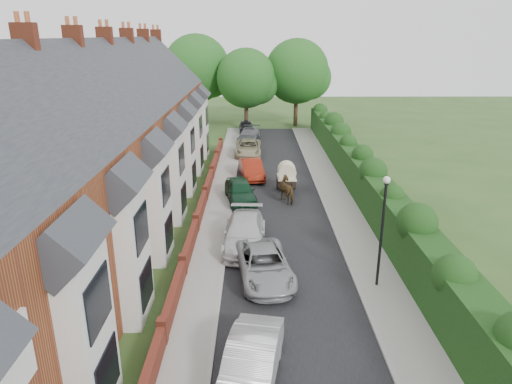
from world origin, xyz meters
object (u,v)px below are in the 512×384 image
Objects in this scene: car_black at (246,126)px; horse_cart at (287,175)px; lamppost at (383,218)px; car_red at (252,169)px; horse at (289,190)px; car_beige at (248,148)px; car_white at (244,233)px; car_grey at (249,135)px; car_silver_a at (251,364)px; car_silver_b at (264,265)px; car_green at (240,191)px.

horse_cart reaches higher than car_black.
car_red is (-5.67, 16.35, -2.56)m from lamppost.
car_red is 2.24× the size of horse.
car_white is at bearing -88.93° from car_beige.
car_red is at bearing -86.30° from car_beige.
car_red is 0.90× the size of car_grey.
horse is 0.67× the size of horse_cart.
car_silver_a is at bearing -91.30° from car_black.
lamppost is at bearing -79.35° from car_red.
horse is at bearing -84.52° from car_black.
car_silver_a reaches higher than car_silver_b.
lamppost is 8.53m from car_silver_a.
car_silver_a is 1.03× the size of car_red.
car_beige is at bearing 105.49° from horse_cart.
car_grey is at bearing 83.64° from car_silver_b.
car_beige reaches higher than car_black.
car_black is at bearing -105.10° from horse.
car_black is (-0.43, 29.91, -0.10)m from car_white.
car_white reaches higher than car_beige.
car_green reaches higher than car_black.
car_silver_a reaches higher than car_black.
car_grey reaches higher than car_beige.
car_silver_b is at bearing -80.49° from car_grey.
car_black is (-0.39, 5.08, -0.05)m from car_grey.
car_grey is 1.26× the size of car_black.
car_red is 1.14× the size of car_black.
car_silver_a is 34.93m from car_grey.
car_white is at bearing 44.39° from horse.
lamppost is 24.30m from car_beige.
lamppost reaches higher than car_silver_b.
car_silver_a is 1.17× the size of car_black.
horse_cart is (2.86, -10.31, 0.52)m from car_beige.
car_green is 0.90× the size of car_grey.
car_grey is 16.15m from horse_cart.
lamppost is 7.69m from car_white.
car_white is (-5.97, 4.14, -2.53)m from lamppost.
car_green reaches higher than car_beige.
car_green is at bearing -106.25° from car_red.
horse_cart is at bearing -60.82° from car_red.
car_grey is 1.66× the size of horse_cart.
car_silver_a is at bearing -103.18° from car_silver_b.
car_red is at bearing 109.13° from lamppost.
car_silver_b is 28.23m from car_grey.
lamppost is 1.03× the size of car_silver_b.
car_white reaches higher than car_silver_b.
car_black is 21.22m from horse_cart.
car_green is at bearing 102.93° from car_silver_a.
horse_cart reaches higher than car_grey.
car_silver_a reaches higher than car_red.
car_red is 17.72m from car_black.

